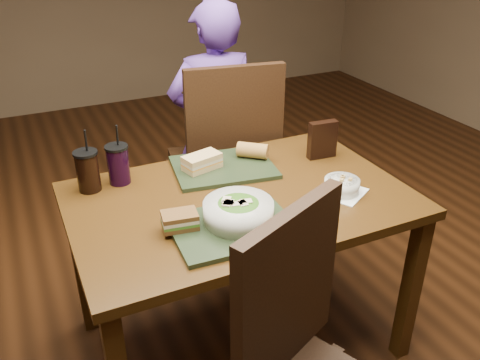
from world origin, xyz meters
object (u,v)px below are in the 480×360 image
Objects in this scene: dining_table at (240,216)px; sandwich_far at (202,162)px; cup_berry at (118,164)px; tray_near at (233,228)px; salad_bowl at (238,210)px; baguette_far at (253,150)px; baguette_near at (292,225)px; chip_bag at (322,140)px; chair_far at (226,154)px; soup_bowl at (342,186)px; tray_far at (223,167)px; diner at (215,128)px; sandwich_near at (180,220)px; cup_cola at (88,171)px.

dining_table is 7.44× the size of sandwich_far.
tray_near is at bearing -62.23° from cup_berry.
tray_near is 0.06m from salad_bowl.
salad_bowl is at bearing -121.93° from baguette_far.
tray_near reaches higher than dining_table.
salad_bowl is at bearing -116.81° from dining_table.
chip_bag is at bearing 48.03° from baguette_near.
chair_far is 0.51m from sandwich_far.
tray_near is 1.67× the size of cup_berry.
baguette_near is 0.48× the size of cup_berry.
dining_table is at bearing 158.65° from soup_bowl.
cup_berry is (-0.43, 0.07, 0.07)m from tray_far.
tray_far is (-0.18, -0.40, 0.14)m from chair_far.
baguette_near is 0.71× the size of chip_bag.
sandwich_far is at bearing 67.81° from diner.
diner is 8.08× the size of chip_bag.
sandwich_far is 1.30× the size of baguette_far.
soup_bowl is at bearing 6.82° from tray_near.
cup_berry is at bearing 121.33° from salad_bowl.
tray_near is 0.56m from baguette_far.
sandwich_far is at bearing -9.85° from cup_berry.
chair_far reaches higher than dining_table.
cup_berry is (-0.64, -0.53, 0.15)m from diner.
sandwich_far reaches higher than soup_bowl.
baguette_near reaches higher than dining_table.
sandwich_far is 1.03× the size of chip_bag.
chip_bag reaches higher than tray_far.
cup_berry is 0.89m from chip_bag.
baguette_near is at bearing -47.47° from salad_bowl.
chair_far reaches higher than tray_far.
salad_bowl is 0.21m from sandwich_near.
cup_berry is at bearing 44.69° from diner.
chip_bag is (0.26, -0.47, 0.22)m from chair_far.
chair_far reaches higher than cup_cola.
tray_near is 0.64m from cup_cola.
baguette_near is at bearing -80.56° from sandwich_far.
sandwich_far is (-0.06, 0.25, 0.14)m from dining_table.
soup_bowl is at bearing -26.55° from cup_cola.
tray_far is at bearing -172.59° from baguette_far.
salad_bowl is at bearing 132.53° from baguette_near.
dining_table is at bearing -108.89° from chair_far.
cup_cola reaches higher than dining_table.
sandwich_far is (0.07, 0.46, 0.04)m from tray_near.
tray_far is at bearing 75.75° from diner.
soup_bowl is at bearing -30.73° from cup_berry.
diner reaches higher than cup_berry.
dining_table is 9.84× the size of sandwich_near.
diner reaches higher than tray_far.
diner is 5.32× the size of cup_cola.
tray_far is 1.84× the size of soup_bowl.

